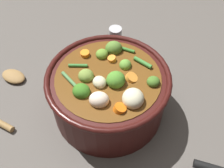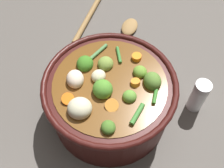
{
  "view_description": "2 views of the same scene",
  "coord_description": "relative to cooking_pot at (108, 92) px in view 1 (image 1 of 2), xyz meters",
  "views": [
    {
      "loc": [
        0.0,
        -0.4,
        0.59
      ],
      "look_at": [
        0.01,
        -0.01,
        0.12
      ],
      "focal_mm": 42.73,
      "sensor_mm": 36.0,
      "label": 1
    },
    {
      "loc": [
        0.31,
        -0.05,
        0.6
      ],
      "look_at": [
        -0.01,
        0.01,
        0.12
      ],
      "focal_mm": 42.77,
      "sensor_mm": 36.0,
      "label": 2
    }
  ],
  "objects": [
    {
      "name": "salt_shaker",
      "position": [
        0.02,
        0.21,
        -0.02
      ],
      "size": [
        0.04,
        0.04,
        0.1
      ],
      "color": "silver",
      "rests_on": "ground_plane"
    },
    {
      "name": "ground_plane",
      "position": [
        -0.0,
        0.0,
        -0.07
      ],
      "size": [
        1.1,
        1.1,
        0.0
      ],
      "primitive_type": "plane",
      "color": "#514C47"
    },
    {
      "name": "cooking_pot",
      "position": [
        0.0,
        0.0,
        0.0
      ],
      "size": [
        0.3,
        0.3,
        0.16
      ],
      "color": "#38110F",
      "rests_on": "ground_plane"
    }
  ]
}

